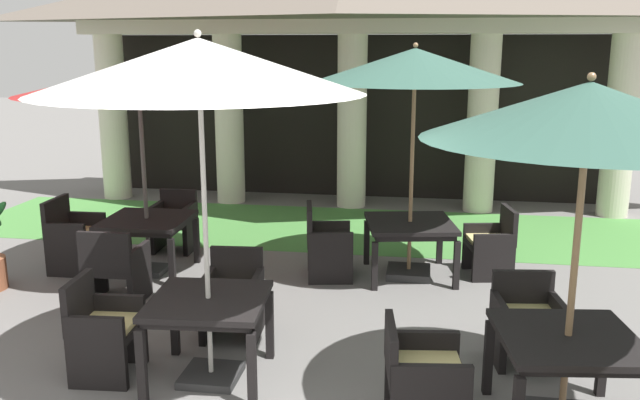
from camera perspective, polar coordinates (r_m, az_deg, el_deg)
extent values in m
cylinder|color=beige|center=(12.99, -17.16, 6.67)|extent=(0.51, 0.51, 2.98)
cylinder|color=beige|center=(12.19, -7.72, 6.74)|extent=(0.51, 0.51, 2.98)
cylinder|color=beige|center=(11.75, 2.73, 6.61)|extent=(0.51, 0.51, 2.98)
cylinder|color=beige|center=(11.71, 13.60, 6.24)|extent=(0.51, 0.51, 2.98)
cylinder|color=beige|center=(12.09, 24.13, 5.67)|extent=(0.51, 0.51, 2.98)
cube|color=beige|center=(11.67, 2.82, 14.50)|extent=(9.64, 0.70, 0.24)
cube|color=black|center=(12.64, 3.18, 7.06)|extent=(9.44, 0.16, 2.98)
cube|color=#47843D|center=(10.53, 1.71, -2.41)|extent=(11.84, 2.63, 0.01)
cube|color=black|center=(5.77, -9.47, -8.42)|extent=(1.02, 1.02, 0.05)
cube|color=black|center=(5.78, -9.45, -8.90)|extent=(0.94, 0.94, 0.05)
cube|color=black|center=(5.66, -14.91, -13.53)|extent=(0.07, 0.07, 0.64)
cube|color=black|center=(5.44, -5.81, -14.27)|extent=(0.07, 0.07, 0.64)
cube|color=black|center=(6.43, -12.25, -10.08)|extent=(0.07, 0.07, 0.64)
cube|color=black|center=(6.23, -4.30, -10.56)|extent=(0.07, 0.07, 0.64)
cube|color=#2D2D2D|center=(6.05, -9.22, -14.47)|extent=(0.48, 0.48, 0.07)
cylinder|color=beige|center=(5.58, -9.69, -2.82)|extent=(0.04, 0.04, 2.61)
cone|color=white|center=(5.37, -10.25, 11.14)|extent=(2.61, 2.61, 0.43)
sphere|color=beige|center=(5.37, -10.36, 13.76)|extent=(0.06, 0.06, 0.06)
cube|color=black|center=(6.70, -7.48, -8.23)|extent=(0.57, 0.61, 0.07)
cube|color=#E0CC7F|center=(6.68, -7.49, -7.75)|extent=(0.52, 0.56, 0.05)
cube|color=black|center=(6.86, -7.07, -5.59)|extent=(0.53, 0.10, 0.40)
cube|color=black|center=(6.68, -5.39, -8.97)|extent=(0.10, 0.58, 0.63)
cube|color=black|center=(6.78, -9.50, -8.75)|extent=(0.10, 0.58, 0.63)
cube|color=black|center=(6.50, -5.84, -10.91)|extent=(0.06, 0.06, 0.36)
cube|color=black|center=(6.60, -9.94, -10.67)|extent=(0.06, 0.06, 0.36)
cube|color=black|center=(6.97, -5.05, -9.20)|extent=(0.06, 0.06, 0.36)
cube|color=black|center=(7.06, -8.88, -9.00)|extent=(0.06, 0.06, 0.36)
cube|color=black|center=(6.16, -17.64, -10.54)|extent=(0.54, 0.58, 0.07)
cube|color=#E0CC7F|center=(6.13, -17.68, -10.02)|extent=(0.50, 0.53, 0.05)
cube|color=black|center=(6.15, -19.83, -8.17)|extent=(0.10, 0.54, 0.44)
cube|color=black|center=(6.40, -16.73, -10.41)|extent=(0.51, 0.10, 0.65)
cube|color=black|center=(5.98, -18.49, -12.25)|extent=(0.51, 0.10, 0.65)
cube|color=black|center=(6.37, -14.75, -11.71)|extent=(0.06, 0.06, 0.38)
cube|color=black|center=(5.97, -16.32, -13.60)|extent=(0.06, 0.06, 0.38)
cube|color=black|center=(6.53, -18.55, -11.34)|extent=(0.06, 0.06, 0.38)
cube|color=black|center=(6.14, -20.36, -13.14)|extent=(0.06, 0.06, 0.38)
cube|color=black|center=(8.60, -14.50, -1.65)|extent=(1.04, 1.04, 0.05)
cube|color=black|center=(8.61, -14.48, -2.01)|extent=(0.96, 0.96, 0.06)
cube|color=black|center=(8.48, -18.50, -4.85)|extent=(0.07, 0.07, 0.60)
cube|color=black|center=(8.12, -12.47, -5.27)|extent=(0.07, 0.07, 0.60)
cube|color=black|center=(9.30, -16.00, -3.12)|extent=(0.07, 0.07, 0.60)
cube|color=black|center=(8.97, -10.45, -3.41)|extent=(0.07, 0.07, 0.60)
cube|color=#2D2D2D|center=(8.79, -14.26, -5.78)|extent=(0.41, 0.41, 0.07)
cylinder|color=#4C4742|center=(8.49, -14.69, 1.56)|extent=(0.05, 0.05, 2.36)
cone|color=maroon|center=(8.34, -15.18, 9.75)|extent=(2.85, 2.85, 0.32)
sphere|color=#4C4742|center=(8.34, -15.26, 11.06)|extent=(0.06, 0.06, 0.06)
cube|color=black|center=(7.85, -16.93, -5.50)|extent=(0.59, 0.57, 0.07)
cube|color=#E0CC7F|center=(7.83, -16.96, -5.08)|extent=(0.55, 0.52, 0.05)
cube|color=black|center=(7.55, -17.85, -4.25)|extent=(0.58, 0.08, 0.44)
cube|color=black|center=(7.99, -18.67, -5.84)|extent=(0.08, 0.56, 0.64)
cube|color=black|center=(7.77, -15.07, -6.12)|extent=(0.08, 0.56, 0.64)
cube|color=black|center=(8.24, -17.79, -6.24)|extent=(0.06, 0.06, 0.36)
cube|color=black|center=(8.03, -14.39, -6.51)|extent=(0.06, 0.06, 0.36)
cube|color=black|center=(7.82, -19.33, -7.40)|extent=(0.06, 0.06, 0.36)
cube|color=black|center=(7.60, -15.77, -7.73)|extent=(0.06, 0.06, 0.36)
cube|color=black|center=(9.53, -12.31, -1.89)|extent=(0.54, 0.53, 0.07)
cube|color=#E0CC7F|center=(9.51, -12.33, -1.55)|extent=(0.49, 0.49, 0.05)
cube|color=black|center=(9.69, -11.91, -0.23)|extent=(0.52, 0.07, 0.39)
cube|color=black|center=(9.47, -10.92, -2.36)|extent=(0.07, 0.52, 0.66)
cube|color=black|center=(9.63, -13.64, -2.24)|extent=(0.07, 0.52, 0.66)
cube|color=black|center=(9.30, -11.37, -3.61)|extent=(0.06, 0.06, 0.37)
cube|color=black|center=(9.46, -14.04, -3.47)|extent=(0.06, 0.06, 0.37)
cube|color=black|center=(9.72, -10.51, -2.85)|extent=(0.06, 0.06, 0.37)
cube|color=black|center=(9.87, -13.08, -2.73)|extent=(0.06, 0.06, 0.37)
cube|color=black|center=(9.06, -19.99, -3.01)|extent=(0.55, 0.63, 0.07)
cube|color=#E0CC7F|center=(9.04, -20.02, -2.64)|extent=(0.51, 0.58, 0.05)
cube|color=black|center=(9.11, -21.50, -1.30)|extent=(0.08, 0.61, 0.47)
cube|color=black|center=(9.33, -19.16, -3.03)|extent=(0.53, 0.07, 0.69)
cube|color=black|center=(8.84, -20.79, -4.03)|extent=(0.53, 0.07, 0.69)
cube|color=black|center=(9.26, -17.78, -4.00)|extent=(0.06, 0.06, 0.39)
cube|color=black|center=(8.78, -19.30, -5.03)|extent=(0.06, 0.06, 0.39)
cube|color=black|center=(9.47, -20.41, -3.82)|extent=(0.06, 0.06, 0.39)
cube|color=black|center=(9.00, -22.03, -4.82)|extent=(0.06, 0.06, 0.39)
cube|color=black|center=(8.29, 7.66, -1.98)|extent=(1.21, 1.21, 0.05)
cube|color=black|center=(8.31, 7.65, -2.37)|extent=(1.11, 1.11, 0.07)
cube|color=black|center=(7.88, 4.67, -5.63)|extent=(0.08, 0.08, 0.58)
cube|color=black|center=(8.04, 11.52, -5.47)|extent=(0.08, 0.08, 0.58)
cube|color=black|center=(8.79, 3.98, -3.62)|extent=(0.08, 0.08, 0.58)
cube|color=black|center=(8.94, 10.13, -3.52)|extent=(0.08, 0.08, 0.58)
cube|color=#2D2D2D|center=(8.48, 7.53, -6.10)|extent=(0.53, 0.53, 0.09)
cylinder|color=olive|center=(8.16, 7.78, 2.04)|extent=(0.05, 0.05, 2.54)
cone|color=#33594C|center=(8.01, 8.08, 11.26)|extent=(2.45, 2.45, 0.40)
sphere|color=olive|center=(8.01, 8.13, 12.89)|extent=(0.06, 0.06, 0.06)
cube|color=black|center=(8.58, 14.12, -3.70)|extent=(0.60, 0.63, 0.07)
cube|color=#E0CC7F|center=(8.57, 14.14, -3.31)|extent=(0.55, 0.58, 0.05)
cube|color=black|center=(8.58, 15.73, -2.05)|extent=(0.16, 0.55, 0.43)
cube|color=black|center=(8.38, 14.55, -4.82)|extent=(0.51, 0.15, 0.60)
cube|color=black|center=(8.84, 13.65, -3.82)|extent=(0.51, 0.15, 0.60)
cube|color=black|center=(8.36, 12.98, -5.63)|extent=(0.07, 0.07, 0.36)
cube|color=black|center=(8.81, 12.19, -4.62)|extent=(0.07, 0.07, 0.36)
cube|color=black|center=(8.49, 15.97, -5.52)|extent=(0.07, 0.07, 0.36)
cube|color=black|center=(8.93, 15.03, -4.54)|extent=(0.07, 0.07, 0.36)
cube|color=black|center=(8.26, 0.83, -3.86)|extent=(0.63, 0.66, 0.07)
cube|color=#E0CC7F|center=(8.25, 0.83, -3.46)|extent=(0.58, 0.61, 0.05)
cube|color=black|center=(8.18, -0.90, -2.06)|extent=(0.17, 0.57, 0.47)
cube|color=black|center=(8.54, 0.75, -3.89)|extent=(0.54, 0.16, 0.64)
cube|color=black|center=(8.04, 0.91, -5.00)|extent=(0.54, 0.16, 0.64)
cube|color=black|center=(8.59, 2.35, -4.75)|extent=(0.07, 0.07, 0.37)
cube|color=black|center=(8.10, 2.61, -5.86)|extent=(0.07, 0.07, 0.37)
cube|color=black|center=(8.57, -0.86, -4.78)|extent=(0.07, 0.07, 0.37)
cube|color=black|center=(8.08, -0.80, -5.90)|extent=(0.07, 0.07, 0.37)
cube|color=black|center=(5.35, 20.32, -10.94)|extent=(1.11, 1.11, 0.05)
cube|color=black|center=(5.37, 20.28, -11.43)|extent=(1.02, 1.02, 0.05)
cube|color=black|center=(5.80, 14.11, -12.87)|extent=(0.08, 0.08, 0.63)
cube|color=black|center=(6.06, 22.89, -12.37)|extent=(0.08, 0.08, 0.63)
cylinder|color=olive|center=(5.19, 20.72, -6.32)|extent=(0.05, 0.05, 2.33)
cone|color=#33594C|center=(4.94, 21.85, 7.03)|extent=(2.29, 2.29, 0.40)
sphere|color=olive|center=(4.92, 22.08, 9.68)|extent=(0.06, 0.06, 0.06)
cube|color=black|center=(5.26, 9.01, -14.54)|extent=(0.65, 0.68, 0.07)
cube|color=#E0CC7F|center=(5.23, 9.04, -13.95)|extent=(0.60, 0.62, 0.05)
cube|color=black|center=(5.14, 6.05, -12.40)|extent=(0.14, 0.61, 0.37)
cube|color=black|center=(5.55, 8.62, -13.90)|extent=(0.58, 0.13, 0.62)
cube|color=black|center=(5.64, 11.31, -15.08)|extent=(0.06, 0.06, 0.36)
cube|color=black|center=(5.58, 5.82, -15.20)|extent=(0.06, 0.06, 0.36)
cube|color=black|center=(6.37, 17.21, -9.76)|extent=(0.62, 0.55, 0.07)
cube|color=#E0CC7F|center=(6.35, 17.25, -9.26)|extent=(0.57, 0.51, 0.05)
cube|color=black|center=(6.49, 16.83, -7.26)|extent=(0.56, 0.13, 0.36)
cube|color=black|center=(6.48, 19.41, -10.49)|extent=(0.12, 0.49, 0.61)
cube|color=black|center=(6.34, 14.84, -10.68)|extent=(0.12, 0.49, 0.61)
cube|color=black|center=(6.34, 19.83, -12.25)|extent=(0.06, 0.06, 0.37)
cube|color=black|center=(6.21, 15.29, -12.48)|extent=(0.06, 0.06, 0.37)
cube|color=black|center=(6.71, 18.71, -10.72)|extent=(0.06, 0.06, 0.37)
cube|color=black|center=(6.58, 14.44, -10.90)|extent=(0.06, 0.06, 0.37)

